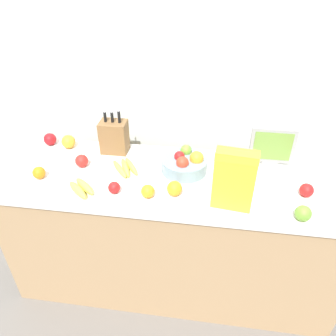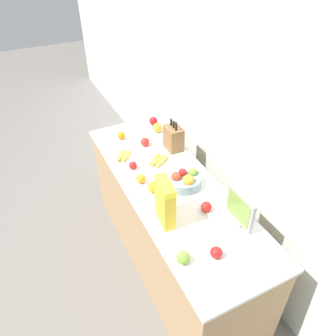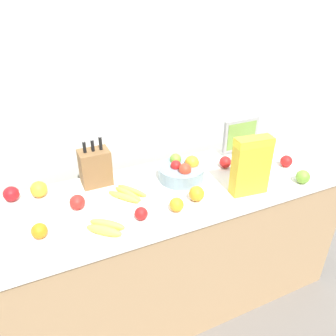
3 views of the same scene
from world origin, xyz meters
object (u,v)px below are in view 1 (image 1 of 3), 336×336
apple_near_bananas (307,190)px  orange_mid_left (175,189)px  orange_front_left (39,173)px  cereal_box (234,178)px  banana_bunch_right (81,188)px  knife_block (114,137)px  apple_rightmost (82,161)px  apple_rear (303,213)px  apple_front (114,188)px  apple_middle (50,139)px  orange_front_center (148,191)px  small_monitor (272,146)px  fruit_bowl (185,163)px  orange_mid_right (68,142)px  banana_bunch_left (125,168)px

apple_near_bananas → orange_mid_left: (-0.70, -0.09, 0.00)m
apple_near_bananas → orange_front_left: 1.48m
cereal_box → banana_bunch_right: (-0.80, 0.01, -0.16)m
knife_block → apple_rightmost: bearing=-126.5°
orange_front_left → apple_rear: bearing=-5.8°
orange_front_left → apple_front: bearing=-8.5°
apple_middle → orange_front_center: bearing=-30.9°
banana_bunch_right → orange_front_left: bearing=163.4°
small_monitor → apple_rightmost: 1.14m
apple_near_bananas → orange_mid_left: orange_mid_left is taller
orange_front_center → knife_block: bearing=124.7°
fruit_bowl → banana_bunch_right: 0.61m
apple_rear → banana_bunch_right: bearing=176.9°
apple_rightmost → knife_block: bearing=53.5°
small_monitor → banana_bunch_right: small_monitor is taller
knife_block → orange_mid_right: size_ratio=3.60×
banana_bunch_left → orange_mid_right: 0.48m
orange_mid_right → orange_front_left: (-0.04, -0.35, -0.01)m
fruit_bowl → orange_mid_left: size_ratio=3.28×
small_monitor → apple_middle: (-1.42, 0.05, -0.09)m
knife_block → orange_mid_right: 0.32m
fruit_bowl → orange_front_left: size_ratio=3.73×
banana_bunch_left → apple_front: 0.22m
banana_bunch_left → orange_front_center: orange_front_center is taller
apple_middle → orange_mid_left: 0.98m
small_monitor → apple_rear: (0.11, -0.47, -0.09)m
cereal_box → apple_rightmost: 0.93m
apple_front → apple_middle: bearing=142.2°
small_monitor → apple_rear: size_ratio=3.20×
orange_front_center → apple_rightmost: bearing=152.9°
banana_bunch_right → apple_near_bananas: bearing=6.3°
knife_block → cereal_box: size_ratio=0.99×
cereal_box → fruit_bowl: 0.41m
banana_bunch_right → orange_front_center: (0.37, 0.00, 0.02)m
banana_bunch_right → banana_bunch_left: bearing=51.1°
knife_block → fruit_bowl: size_ratio=1.19×
small_monitor → orange_mid_right: (-1.28, 0.03, -0.09)m
cereal_box → orange_mid_right: 1.14m
apple_middle → orange_front_center: size_ratio=1.11×
small_monitor → apple_near_bananas: 0.33m
apple_front → orange_front_left: orange_front_left is taller
knife_block → apple_rear: bearing=-24.8°
apple_rear → apple_rightmost: bearing=166.5°
orange_mid_left → apple_middle: bearing=155.2°
apple_rear → apple_near_bananas: 0.20m
knife_block → orange_front_center: 0.53m
apple_rightmost → orange_mid_left: bearing=-18.1°
banana_bunch_left → banana_bunch_right: banana_bunch_right is taller
small_monitor → apple_front: small_monitor is taller
banana_bunch_left → apple_near_bananas: 1.02m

